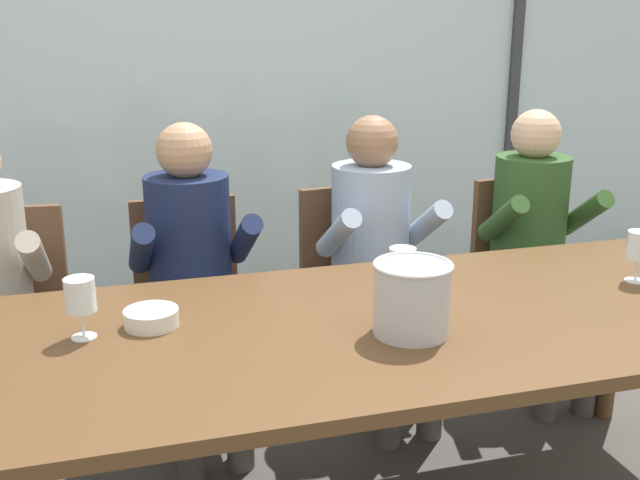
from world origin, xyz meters
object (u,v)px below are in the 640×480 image
Objects in this scene: chair_near_curtain at (8,308)px; ice_bucket_primary at (412,297)px; dining_table at (353,341)px; person_navy_polo at (193,262)px; chair_right_of_center at (524,262)px; wine_glass_near_bucket at (639,246)px; chair_left_of_center at (190,294)px; wine_glass_by_left_taster at (402,265)px; tasting_bowl at (151,318)px; chair_center at (355,275)px; person_olive_shirt at (537,232)px; wine_glass_center_pour at (80,298)px; person_pale_blue_shirt at (378,246)px.

ice_bucket_primary reaches higher than chair_near_curtain.
person_navy_polo is (-0.37, 0.79, 0.03)m from dining_table.
chair_near_curtain is at bearing 172.30° from chair_right_of_center.
ice_bucket_primary is (0.13, -0.12, 0.17)m from dining_table.
wine_glass_near_bucket reaches higher than chair_right_of_center.
wine_glass_by_left_taster is (0.58, -0.79, 0.32)m from chair_left_of_center.
ice_bucket_primary is at bearing -168.10° from wine_glass_near_bucket.
tasting_bowl is 0.90× the size of wine_glass_near_bucket.
tasting_bowl is at bearing -52.13° from chair_near_curtain.
chair_center is 0.74× the size of person_olive_shirt.
chair_left_of_center is 4.00× the size of ice_bucket_primary.
tasting_bowl is at bearing 166.49° from dining_table.
chair_left_of_center is at bearing 173.32° from chair_right_of_center.
person_navy_polo is at bearing 178.09° from chair_right_of_center.
tasting_bowl is (-0.90, -0.81, 0.23)m from chair_center.
chair_center is (1.39, -0.01, 0.00)m from chair_near_curtain.
wine_glass_near_bucket is (1.40, -0.71, 0.15)m from person_navy_polo.
wine_glass_center_pour reaches higher than chair_left_of_center.
person_pale_blue_shirt is (-0.75, -0.12, 0.17)m from chair_right_of_center.
wine_glass_center_pour is at bearing -157.16° from person_olive_shirt.
chair_right_of_center is 1.46m from ice_bucket_primary.
chair_near_curtain is at bearing 146.40° from wine_glass_by_left_taster.
wine_glass_by_left_taster is (0.76, -0.02, 0.09)m from tasting_bowl.
wine_glass_by_left_taster reaches higher than chair_right_of_center.
ice_bucket_primary is (-0.20, -1.06, 0.31)m from chair_center.
chair_near_curtain and chair_right_of_center have the same top height.
chair_near_curtain is 2.17m from person_olive_shirt.
chair_left_of_center is 0.71m from chair_center.
person_navy_polo and person_pale_blue_shirt have the same top height.
chair_center is 1.00× the size of chair_right_of_center.
person_pale_blue_shirt is (1.43, -0.17, 0.17)m from chair_near_curtain.
chair_center is at bearing 10.20° from person_navy_polo.
dining_table is at bearing -119.08° from person_pale_blue_shirt.
chair_right_of_center is at bearing -10.08° from chair_center.
chair_near_curtain is 2.18m from chair_right_of_center.
person_olive_shirt is at bearing 21.34° from tasting_bowl.
person_pale_blue_shirt reaches higher than wine_glass_by_left_taster.
chair_right_of_center is 5.71× the size of tasting_bowl.
wine_glass_center_pour is (-0.19, -0.03, 0.09)m from tasting_bowl.
dining_table is 3.00× the size of chair_center.
person_olive_shirt reaches higher than chair_left_of_center.
wine_glass_by_left_taster is at bearing -52.06° from person_navy_polo.
chair_near_curtain is at bearing 163.93° from person_navy_polo.
person_olive_shirt reaches higher than chair_near_curtain.
wine_glass_near_bucket reaches higher than chair_center.
tasting_bowl is at bearing -149.11° from person_pale_blue_shirt.
person_navy_polo is 1.00× the size of person_pale_blue_shirt.
wine_glass_by_left_taster is 1.00× the size of wine_glass_center_pour.
dining_table is at bearing -7.81° from wine_glass_center_pour.
chair_center is 0.74× the size of person_navy_polo.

